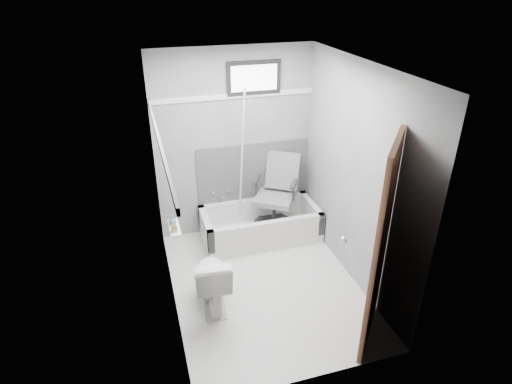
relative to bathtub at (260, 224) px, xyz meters
name	(u,v)px	position (x,y,z in m)	size (l,w,h in m)	color
floor	(265,284)	(-0.23, -0.93, -0.21)	(2.60, 2.60, 0.00)	white
ceiling	(267,67)	(-0.23, -0.93, 2.19)	(2.60, 2.60, 0.00)	silver
wall_back	(234,145)	(-0.23, 0.37, 0.99)	(2.00, 0.02, 2.40)	slate
wall_front	(320,266)	(-0.23, -2.23, 0.99)	(2.00, 0.02, 2.40)	slate
wall_left	(165,203)	(-1.23, -0.93, 0.99)	(0.02, 2.60, 2.40)	slate
wall_right	(356,177)	(0.77, -0.93, 0.99)	(0.02, 2.60, 2.40)	slate
bathtub	(260,224)	(0.00, 0.00, 0.00)	(1.50, 0.70, 0.42)	silver
office_chair	(274,194)	(0.20, 0.05, 0.39)	(0.56, 0.56, 0.96)	slate
toilet	(212,279)	(-0.85, -1.07, 0.12)	(0.37, 0.67, 0.65)	white
door	(427,264)	(0.75, -2.21, 0.79)	(0.78, 0.78, 2.00)	brown
window	(254,78)	(0.02, 0.36, 1.81)	(0.66, 0.04, 0.40)	black
backerboard	(254,172)	(0.02, 0.36, 0.59)	(1.50, 0.02, 0.78)	#4C4C4F
trim_back	(234,96)	(-0.23, 0.36, 1.61)	(2.00, 0.02, 0.06)	white
trim_left	(159,141)	(-1.22, -0.93, 1.61)	(0.02, 2.60, 0.06)	white
pole	(242,163)	(-0.20, 0.13, 0.84)	(0.02, 0.02, 1.95)	silver
shelf	(175,228)	(-1.16, -0.91, 0.69)	(0.10, 0.32, 0.03)	white
soap_bottle_a	(174,227)	(-1.17, -0.99, 0.76)	(0.05, 0.05, 0.11)	#A17B50
soap_bottle_b	(172,220)	(-1.17, -0.85, 0.75)	(0.08, 0.08, 0.10)	slate
faucet	(221,194)	(-0.43, 0.34, 0.34)	(0.26, 0.10, 0.16)	silver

